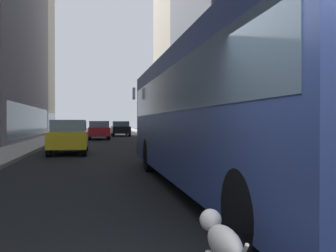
# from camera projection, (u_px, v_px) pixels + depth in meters

# --- Properties ---
(ground_plane) EXTENTS (120.00, 120.00, 0.00)m
(ground_plane) POSITION_uv_depth(u_px,v_px,m) (111.00, 138.00, 37.57)
(ground_plane) COLOR black
(sidewalk_left) EXTENTS (2.40, 110.00, 0.15)m
(sidewalk_left) POSITION_uv_depth(u_px,v_px,m) (51.00, 137.00, 36.50)
(sidewalk_left) COLOR #9E9991
(sidewalk_left) RESTS_ON ground
(sidewalk_right) EXTENTS (2.40, 110.00, 0.15)m
(sidewalk_right) POSITION_uv_depth(u_px,v_px,m) (168.00, 137.00, 38.64)
(sidewalk_right) COLOR #9E9991
(sidewalk_right) RESTS_ON ground
(building_left_far) EXTENTS (8.93, 14.99, 24.60)m
(building_left_far) POSITION_uv_depth(u_px,v_px,m) (13.00, 39.00, 49.69)
(building_left_far) COLOR #B2A893
(building_left_far) RESTS_ON ground
(building_right_far) EXTENTS (9.94, 14.19, 24.49)m
(building_right_far) POSITION_uv_depth(u_px,v_px,m) (199.00, 41.00, 50.54)
(building_right_far) COLOR #B2A893
(building_right_far) RESTS_ON ground
(transit_bus) EXTENTS (2.78, 11.53, 3.05)m
(transit_bus) POSITION_uv_depth(u_px,v_px,m) (223.00, 110.00, 8.52)
(transit_bus) COLOR #33478C
(transit_bus) RESTS_ON ground
(car_red_coupe) EXTENTS (1.83, 4.62, 1.62)m
(car_red_coupe) POSITION_uv_depth(u_px,v_px,m) (99.00, 130.00, 34.16)
(car_red_coupe) COLOR red
(car_red_coupe) RESTS_ON ground
(car_black_suv) EXTENTS (1.89, 4.75, 1.62)m
(car_black_suv) POSITION_uv_depth(u_px,v_px,m) (120.00, 129.00, 42.19)
(car_black_suv) COLOR black
(car_black_suv) RESTS_ON ground
(car_yellow_taxi) EXTENTS (1.73, 4.42, 1.62)m
(car_yellow_taxi) POSITION_uv_depth(u_px,v_px,m) (69.00, 136.00, 18.57)
(car_yellow_taxi) COLOR yellow
(car_yellow_taxi) RESTS_ON ground
(box_truck) EXTENTS (2.30, 7.50, 3.05)m
(box_truck) POSITION_uv_depth(u_px,v_px,m) (181.00, 119.00, 19.88)
(box_truck) COLOR #A51919
(box_truck) RESTS_ON ground
(dalmatian_dog) EXTENTS (0.22, 0.96, 0.72)m
(dalmatian_dog) POSITION_uv_depth(u_px,v_px,m) (222.00, 243.00, 3.17)
(dalmatian_dog) COLOR white
(dalmatian_dog) RESTS_ON ground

